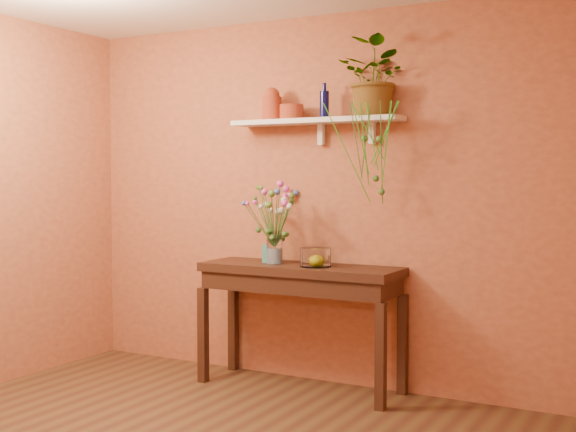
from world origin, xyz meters
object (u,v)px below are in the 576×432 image
(glass_bowl, at_px, (315,258))
(glass_vase, at_px, (275,250))
(terracotta_jug, at_px, (272,105))
(sideboard, at_px, (300,283))
(blue_bottle, at_px, (324,104))
(bouquet, at_px, (277,207))
(spider_plant, at_px, (376,78))

(glass_bowl, bearing_deg, glass_vase, 176.04)
(terracotta_jug, xyz_separation_m, glass_bowl, (0.43, -0.15, -1.10))
(sideboard, relative_size, glass_bowl, 6.69)
(blue_bottle, bearing_deg, glass_vase, -158.83)
(bouquet, bearing_deg, sideboard, 2.87)
(terracotta_jug, bearing_deg, bouquet, -46.64)
(bouquet, distance_m, glass_bowl, 0.48)
(terracotta_jug, relative_size, glass_vase, 1.00)
(sideboard, distance_m, glass_bowl, 0.24)
(terracotta_jug, bearing_deg, sideboard, -19.40)
(terracotta_jug, relative_size, bouquet, 0.49)
(sideboard, xyz_separation_m, terracotta_jug, (-0.29, 0.10, 1.29))
(sideboard, relative_size, glass_vase, 6.14)
(bouquet, bearing_deg, glass_vase, -141.83)
(sideboard, bearing_deg, glass_vase, -174.23)
(glass_bowl, bearing_deg, terracotta_jug, 161.48)
(blue_bottle, relative_size, glass_bowl, 1.13)
(terracotta_jug, distance_m, glass_vase, 1.07)
(spider_plant, xyz_separation_m, glass_bowl, (-0.37, -0.19, -1.25))
(blue_bottle, distance_m, glass_bowl, 1.10)
(sideboard, height_order, glass_vase, glass_vase)
(sideboard, height_order, spider_plant, spider_plant)
(blue_bottle, bearing_deg, sideboard, -141.29)
(glass_vase, xyz_separation_m, bouquet, (0.01, 0.01, 0.31))
(sideboard, height_order, blue_bottle, blue_bottle)
(blue_bottle, distance_m, spider_plant, 0.42)
(glass_vase, bearing_deg, blue_bottle, 21.17)
(glass_vase, xyz_separation_m, glass_bowl, (0.34, -0.02, -0.04))
(terracotta_jug, bearing_deg, glass_vase, -53.19)
(sideboard, distance_m, glass_vase, 0.30)
(spider_plant, bearing_deg, bouquet, -167.63)
(sideboard, bearing_deg, spider_plant, 15.62)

